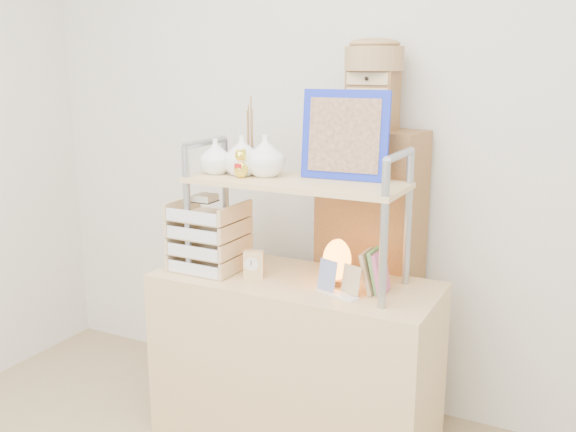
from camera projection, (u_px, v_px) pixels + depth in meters
The scene contains 10 objects.
room_shell at pixel (167, 40), 1.77m from camera, with size 3.42×3.41×2.61m.
desk at pixel (295, 361), 2.78m from camera, with size 1.20×0.50×0.75m, color tan.
cabinet at pixel (369, 277), 2.94m from camera, with size 0.45×0.24×1.35m, color brown.
hutch at pixel (277, 169), 2.63m from camera, with size 0.90×0.34×0.78m.
letter_tray at pixel (207, 240), 2.78m from camera, with size 0.28×0.26×0.34m.
salt_lamp at pixel (337, 261), 2.62m from camera, with size 0.12×0.11×0.19m.
desk_clock at pixel (254, 264), 2.69m from camera, with size 0.09×0.06×0.12m.
postcard_stand at pixel (338, 285), 2.50m from camera, with size 0.19×0.11×0.13m.
drawer_chest at pixel (373, 101), 2.73m from camera, with size 0.20×0.16×0.25m.
woven_basket at pixel (374, 58), 2.70m from camera, with size 0.25×0.25×0.10m, color olive.
Camera 1 is at (1.13, -1.09, 1.64)m, focal length 40.00 mm.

